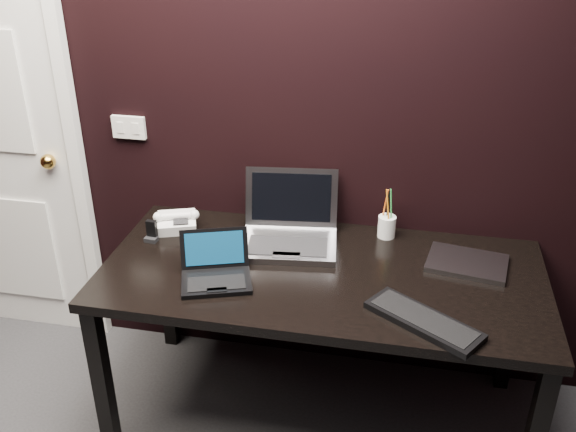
% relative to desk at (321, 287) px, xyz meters
% --- Properties ---
extents(wall_back, '(4.00, 0.00, 4.00)m').
position_rel_desk_xyz_m(wall_back, '(-0.30, 0.40, 0.64)').
color(wall_back, black).
rests_on(wall_back, ground).
extents(wall_switch, '(0.15, 0.02, 0.10)m').
position_rel_desk_xyz_m(wall_switch, '(-0.92, 0.39, 0.46)').
color(wall_switch, silver).
rests_on(wall_switch, wall_back).
extents(desk, '(1.70, 0.80, 0.74)m').
position_rel_desk_xyz_m(desk, '(0.00, 0.00, 0.00)').
color(desk, black).
rests_on(desk, ground).
extents(netbook, '(0.32, 0.30, 0.16)m').
position_rel_desk_xyz_m(netbook, '(-0.38, -0.14, 0.11)').
color(netbook, black).
rests_on(netbook, desk).
extents(silver_laptop, '(0.43, 0.39, 0.27)m').
position_rel_desk_xyz_m(silver_laptop, '(-0.17, 0.19, 0.13)').
color(silver_laptop, '#9F9FA4').
rests_on(silver_laptop, desk).
extents(ext_keyboard, '(0.42, 0.34, 0.03)m').
position_rel_desk_xyz_m(ext_keyboard, '(0.39, -0.27, 0.09)').
color(ext_keyboard, black).
rests_on(ext_keyboard, desk).
extents(closed_laptop, '(0.33, 0.26, 0.02)m').
position_rel_desk_xyz_m(closed_laptop, '(0.55, 0.15, 0.09)').
color(closed_laptop, '#9E9EA3').
rests_on(closed_laptop, desk).
extents(desk_phone, '(0.20, 0.19, 0.10)m').
position_rel_desk_xyz_m(desk_phone, '(-0.66, 0.21, 0.11)').
color(desk_phone, silver).
rests_on(desk_phone, desk).
extents(mobile_phone, '(0.05, 0.05, 0.09)m').
position_rel_desk_xyz_m(mobile_phone, '(-0.73, 0.09, 0.11)').
color(mobile_phone, black).
rests_on(mobile_phone, desk).
extents(pen_cup, '(0.10, 0.10, 0.22)m').
position_rel_desk_xyz_m(pen_cup, '(0.23, 0.32, 0.13)').
color(pen_cup, white).
rests_on(pen_cup, desk).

